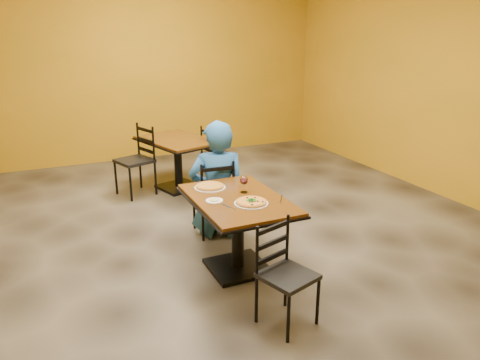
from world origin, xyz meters
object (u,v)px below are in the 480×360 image
chair_second_right (218,155)px  diner (218,179)px  chair_main_near (288,277)px  plate_main (251,203)px  pizza_far (210,186)px  side_plate (214,201)px  chair_second_left (134,161)px  table_main (238,217)px  pizza_main (251,202)px  chair_main_far (213,196)px  wine_glass (244,184)px  plate_far (210,187)px  table_second (178,152)px

chair_second_right → diner: (-0.68, -1.70, 0.22)m
chair_main_near → plate_main: chair_main_near is taller
pizza_far → side_plate: size_ratio=1.75×
chair_second_left → pizza_far: (0.30, -2.20, 0.28)m
side_plate → table_main: bearing=-1.7°
diner → pizza_main: diner is taller
chair_main_far → pizza_main: (-0.05, -1.10, 0.33)m
table_main → wine_glass: bearing=43.9°
table_main → wine_glass: wine_glass is taller
chair_main_near → plate_main: (0.05, 0.76, 0.33)m
chair_second_right → diner: size_ratio=0.66×
wine_glass → chair_main_near: bearing=-96.1°
diner → plate_main: diner is taller
plate_main → pizza_main: (0.00, 0.00, 0.02)m
pizza_main → plate_far: 0.59m
chair_second_left → wine_glass: 2.55m
table_main → pizza_far: (-0.14, 0.37, 0.21)m
chair_second_right → side_plate: size_ratio=5.49×
chair_main_far → plate_far: (-0.24, -0.54, 0.31)m
chair_second_left → plate_far: size_ratio=3.17×
plate_far → plate_main: bearing=-71.8°
chair_second_left → diner: diner is taller
chair_main_near → plate_far: bearing=78.5°
table_second → diner: size_ratio=1.04×
side_plate → chair_second_left: bearing=94.7°
pizza_main → table_main: bearing=103.5°
chair_second_left → pizza_far: bearing=-11.2°
table_second → side_plate: (-0.42, -2.56, 0.20)m
chair_second_left → plate_far: (0.30, -2.20, 0.26)m
plate_main → side_plate: bearing=144.3°
plate_far → diner: bearing=60.8°
table_second → chair_second_left: 0.64m
table_main → chair_second_right: (0.82, 2.57, -0.12)m
wine_glass → table_main: bearing=-136.1°
wine_glass → chair_main_far: bearing=91.2°
chair_main_far → side_plate: size_ratio=5.55×
chair_second_right → pizza_main: chair_second_right is taller
chair_main_near → pizza_far: bearing=78.5°
chair_main_far → plate_main: 1.15m
table_second → plate_main: plate_main is taller
plate_main → pizza_far: pizza_far is taller
table_second → plate_main: bearing=-93.0°
plate_main → pizza_main: size_ratio=1.09×
plate_main → plate_far: bearing=108.2°
table_second → pizza_far: 2.24m
pizza_far → wine_glass: size_ratio=1.56×
chair_second_left → table_main: bearing=-9.3°
chair_second_right → plate_main: size_ratio=2.84×
table_main → diner: 0.88m
pizza_main → pizza_far: (-0.19, 0.56, 0.00)m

